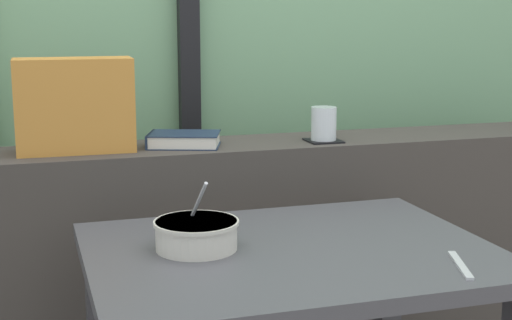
{
  "coord_description": "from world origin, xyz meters",
  "views": [
    {
      "loc": [
        -0.65,
        -1.59,
        1.22
      ],
      "look_at": [
        -0.05,
        0.36,
        0.82
      ],
      "focal_mm": 53.02,
      "sensor_mm": 36.0,
      "label": 1
    }
  ],
  "objects_px": {
    "juice_glass": "(324,125)",
    "soup_bowl": "(196,234)",
    "throw_pillow": "(75,105)",
    "closed_book": "(183,140)",
    "fork_utensil": "(460,265)",
    "breakfast_table": "(290,300)",
    "coaster_square": "(323,141)"
  },
  "relations": [
    {
      "from": "juice_glass",
      "to": "soup_bowl",
      "type": "xyz_separation_m",
      "value": [
        -0.51,
        -0.5,
        -0.15
      ]
    },
    {
      "from": "juice_glass",
      "to": "soup_bowl",
      "type": "relative_size",
      "value": 0.53
    },
    {
      "from": "juice_glass",
      "to": "throw_pillow",
      "type": "height_order",
      "value": "throw_pillow"
    },
    {
      "from": "throw_pillow",
      "to": "soup_bowl",
      "type": "height_order",
      "value": "throw_pillow"
    },
    {
      "from": "closed_book",
      "to": "fork_utensil",
      "type": "relative_size",
      "value": 1.4
    },
    {
      "from": "breakfast_table",
      "to": "soup_bowl",
      "type": "distance_m",
      "value": 0.26
    },
    {
      "from": "breakfast_table",
      "to": "coaster_square",
      "type": "relative_size",
      "value": 9.05
    },
    {
      "from": "coaster_square",
      "to": "soup_bowl",
      "type": "xyz_separation_m",
      "value": [
        -0.51,
        -0.5,
        -0.1
      ]
    },
    {
      "from": "closed_book",
      "to": "fork_utensil",
      "type": "height_order",
      "value": "closed_book"
    },
    {
      "from": "juice_glass",
      "to": "fork_utensil",
      "type": "bearing_deg",
      "value": -90.73
    },
    {
      "from": "juice_glass",
      "to": "fork_utensil",
      "type": "distance_m",
      "value": 0.8
    },
    {
      "from": "soup_bowl",
      "to": "throw_pillow",
      "type": "bearing_deg",
      "value": 111.19
    },
    {
      "from": "fork_utensil",
      "to": "breakfast_table",
      "type": "bearing_deg",
      "value": 161.87
    },
    {
      "from": "coaster_square",
      "to": "closed_book",
      "type": "height_order",
      "value": "closed_book"
    },
    {
      "from": "fork_utensil",
      "to": "juice_glass",
      "type": "bearing_deg",
      "value": 108.54
    },
    {
      "from": "closed_book",
      "to": "throw_pillow",
      "type": "height_order",
      "value": "throw_pillow"
    },
    {
      "from": "closed_book",
      "to": "soup_bowl",
      "type": "height_order",
      "value": "closed_book"
    },
    {
      "from": "breakfast_table",
      "to": "soup_bowl",
      "type": "height_order",
      "value": "soup_bowl"
    },
    {
      "from": "breakfast_table",
      "to": "fork_utensil",
      "type": "xyz_separation_m",
      "value": [
        0.29,
        -0.23,
        0.13
      ]
    },
    {
      "from": "breakfast_table",
      "to": "fork_utensil",
      "type": "relative_size",
      "value": 5.32
    },
    {
      "from": "coaster_square",
      "to": "fork_utensil",
      "type": "relative_size",
      "value": 0.59
    },
    {
      "from": "breakfast_table",
      "to": "throw_pillow",
      "type": "bearing_deg",
      "value": 124.56
    },
    {
      "from": "juice_glass",
      "to": "closed_book",
      "type": "xyz_separation_m",
      "value": [
        -0.42,
        0.04,
        -0.03
      ]
    },
    {
      "from": "throw_pillow",
      "to": "juice_glass",
      "type": "bearing_deg",
      "value": -4.23
    },
    {
      "from": "throw_pillow",
      "to": "fork_utensil",
      "type": "relative_size",
      "value": 1.88
    },
    {
      "from": "juice_glass",
      "to": "breakfast_table",
      "type": "bearing_deg",
      "value": -118.76
    },
    {
      "from": "fork_utensil",
      "to": "throw_pillow",
      "type": "bearing_deg",
      "value": 149.83
    },
    {
      "from": "soup_bowl",
      "to": "closed_book",
      "type": "bearing_deg",
      "value": 80.89
    },
    {
      "from": "breakfast_table",
      "to": "soup_bowl",
      "type": "xyz_separation_m",
      "value": [
        -0.2,
        0.05,
        0.16
      ]
    },
    {
      "from": "juice_glass",
      "to": "throw_pillow",
      "type": "distance_m",
      "value": 0.73
    },
    {
      "from": "coaster_square",
      "to": "closed_book",
      "type": "xyz_separation_m",
      "value": [
        -0.42,
        0.04,
        0.02
      ]
    },
    {
      "from": "throw_pillow",
      "to": "fork_utensil",
      "type": "distance_m",
      "value": 1.13
    }
  ]
}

